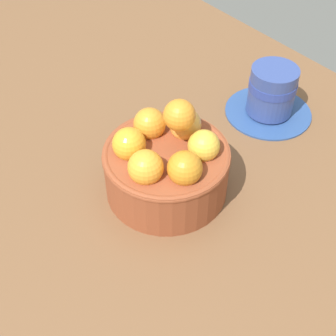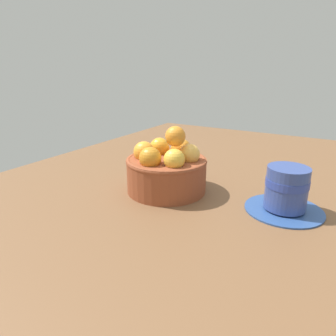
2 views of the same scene
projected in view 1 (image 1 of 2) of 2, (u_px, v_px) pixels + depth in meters
ground_plane at (167, 201)px, 67.01cm from camera, size 137.79×81.19×4.94cm
terracotta_bowl at (167, 164)px, 61.89cm from camera, size 16.38×16.38×13.70cm
coffee_cup at (271, 94)px, 74.22cm from camera, size 13.66×13.66×8.18cm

